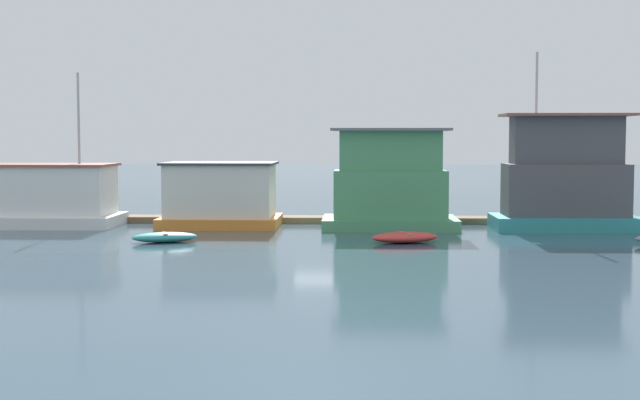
{
  "coord_description": "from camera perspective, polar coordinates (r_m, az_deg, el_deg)",
  "views": [
    {
      "loc": [
        1.69,
        -41.86,
        4.28
      ],
      "look_at": [
        0.0,
        -1.0,
        1.4
      ],
      "focal_mm": 50.0,
      "sensor_mm": 36.0,
      "label": 1
    }
  ],
  "objects": [
    {
      "name": "dinghy_teal",
      "position": [
        36.95,
        -9.91,
        -2.36
      ],
      "size": [
        2.87,
        1.85,
        0.42
      ],
      "color": "teal",
      "rests_on": "ground_plane"
    },
    {
      "name": "dinghy_red",
      "position": [
        36.39,
        5.46,
        -2.39
      ],
      "size": [
        3.08,
        2.18,
        0.45
      ],
      "color": "red",
      "rests_on": "ground_plane"
    },
    {
      "name": "houseboat_green",
      "position": [
        41.87,
        4.5,
        0.99
      ],
      "size": [
        6.29,
        3.86,
        4.71
      ],
      "color": "#4C9360",
      "rests_on": "ground_plane"
    },
    {
      "name": "ground_plane",
      "position": [
        42.11,
        0.06,
        -1.8
      ],
      "size": [
        200.0,
        200.0,
        0.0
      ],
      "primitive_type": "plane",
      "color": "#385160"
    },
    {
      "name": "dock_walkway",
      "position": [
        44.88,
        0.2,
        -1.25
      ],
      "size": [
        59.6,
        1.52,
        0.3
      ],
      "primitive_type": "cube",
      "color": "#846B4C",
      "rests_on": "ground_plane"
    },
    {
      "name": "houseboat_white",
      "position": [
        44.94,
        -17.17,
        0.21
      ],
      "size": [
        7.11,
        4.1,
        7.37
      ],
      "color": "white",
      "rests_on": "ground_plane"
    },
    {
      "name": "houseboat_teal",
      "position": [
        42.76,
        15.42,
        1.18
      ],
      "size": [
        6.63,
        3.45,
        8.2
      ],
      "color": "teal",
      "rests_on": "ground_plane"
    },
    {
      "name": "houseboat_orange",
      "position": [
        42.93,
        -6.37,
        0.28
      ],
      "size": [
        5.63,
        4.17,
        3.1
      ],
      "color": "orange",
      "rests_on": "ground_plane"
    }
  ]
}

